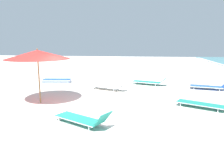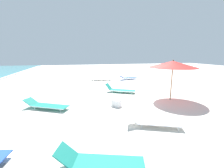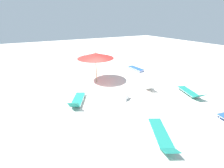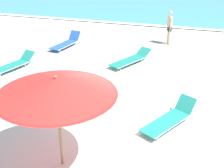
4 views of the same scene
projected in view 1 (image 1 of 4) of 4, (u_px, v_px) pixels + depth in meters
The scene contains 9 objects.
ground_plane at pixel (78, 113), 8.71m from camera, with size 60.00×60.00×0.16m.
beach_umbrella at pixel (37, 55), 9.44m from camera, with size 2.78×2.78×2.43m.
lounger_stack at pixel (57, 81), 14.49m from camera, with size 0.78×1.91×0.24m.
sun_lounger_under_umbrella at pixel (150, 82), 13.75m from camera, with size 1.22×2.21×0.54m.
sun_lounger_beside_umbrella at pixel (83, 119), 7.23m from camera, with size 1.55×2.15×0.62m.
sun_lounger_near_water_left at pixel (206, 104), 8.94m from camera, with size 1.61×2.36×0.47m.
sun_lounger_mid_beach_solo at pixel (210, 86), 12.42m from camera, with size 1.00×2.11×0.63m.
sun_lounger_mid_beach_pair_a at pixel (109, 86), 12.34m from camera, with size 1.35×2.18×0.55m.
cooler_box at pixel (120, 99), 9.83m from camera, with size 0.61×0.57×0.37m.
Camera 1 is at (8.09, 2.34, 2.77)m, focal length 35.00 mm.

